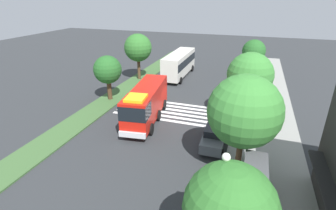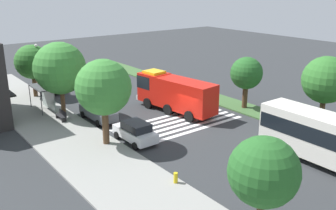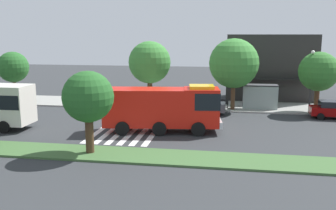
# 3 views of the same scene
# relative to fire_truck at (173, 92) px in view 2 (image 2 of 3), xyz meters

# --- Properties ---
(ground_plane) EXTENTS (120.00, 120.00, 0.00)m
(ground_plane) POSITION_rel_fire_truck_xyz_m (-3.28, 1.80, -2.05)
(ground_plane) COLOR #2D3033
(sidewalk) EXTENTS (60.00, 5.97, 0.14)m
(sidewalk) POSITION_rel_fire_truck_xyz_m (-3.28, 11.49, -1.98)
(sidewalk) COLOR gray
(sidewalk) RESTS_ON ground_plane
(median_strip) EXTENTS (60.00, 3.00, 0.14)m
(median_strip) POSITION_rel_fire_truck_xyz_m (-3.28, -6.41, -1.98)
(median_strip) COLOR #3D6033
(median_strip) RESTS_ON ground_plane
(crosswalk) EXTENTS (4.95, 12.07, 0.01)m
(crosswalk) POSITION_rel_fire_truck_xyz_m (-3.11, 1.80, -2.04)
(crosswalk) COLOR silver
(crosswalk) RESTS_ON ground_plane
(fire_truck) EXTENTS (9.52, 3.60, 3.78)m
(fire_truck) POSITION_rel_fire_truck_xyz_m (0.00, 0.00, 0.00)
(fire_truck) COLOR red
(fire_truck) RESTS_ON ground_plane
(parked_car_west) EXTENTS (4.27, 2.06, 1.75)m
(parked_car_west) POSITION_rel_fire_truck_xyz_m (-4.26, 7.30, -1.16)
(parked_car_west) COLOR silver
(parked_car_west) RESTS_ON ground_plane
(parked_car_mid) EXTENTS (4.68, 2.01, 1.72)m
(parked_car_mid) POSITION_rel_fire_truck_xyz_m (2.22, 7.30, -1.16)
(parked_car_mid) COLOR #474C51
(parked_car_mid) RESTS_ON ground_plane
(parked_car_east) EXTENTS (4.85, 2.21, 1.65)m
(parked_car_east) POSITION_rel_fire_truck_xyz_m (14.79, 7.30, -1.19)
(parked_car_east) COLOR #720505
(parked_car_east) RESTS_ON ground_plane
(transit_bus) EXTENTS (10.03, 2.86, 3.66)m
(transit_bus) POSITION_rel_fire_truck_xyz_m (-16.06, -1.22, 0.11)
(transit_bus) COLOR silver
(transit_bus) RESTS_ON ground_plane
(bus_stop_shelter) EXTENTS (3.50, 1.40, 2.46)m
(bus_stop_shelter) POSITION_rel_fire_truck_xyz_m (8.09, 10.26, -0.16)
(bus_stop_shelter) COLOR #4C4C51
(bus_stop_shelter) RESTS_ON sidewalk
(bench_near_shelter) EXTENTS (1.60, 0.50, 0.90)m
(bench_near_shelter) POSITION_rel_fire_truck_xyz_m (4.09, 10.22, -1.46)
(bench_near_shelter) COLOR black
(bench_near_shelter) RESTS_ON sidewalk
(street_lamp) EXTENTS (0.36, 0.36, 6.05)m
(street_lamp) POSITION_rel_fire_truck_xyz_m (12.73, 9.10, 1.67)
(street_lamp) COLOR #2D2D30
(street_lamp) RESTS_ON sidewalk
(sidewalk_tree_far_west) EXTENTS (3.41, 3.41, 5.69)m
(sidewalk_tree_far_west) POSITION_rel_fire_truck_xyz_m (-18.85, 9.50, 2.05)
(sidewalk_tree_far_west) COLOR #47301E
(sidewalk_tree_far_west) RESTS_ON sidewalk
(sidewalk_tree_west) EXTENTS (4.39, 4.39, 6.89)m
(sidewalk_tree_west) POSITION_rel_fire_truck_xyz_m (-3.33, 9.50, 2.75)
(sidewalk_tree_west) COLOR #513823
(sidewalk_tree_west) RESTS_ON sidewalk
(sidewalk_tree_center) EXTENTS (4.98, 4.98, 7.18)m
(sidewalk_tree_center) POSITION_rel_fire_truck_xyz_m (5.31, 9.50, 2.77)
(sidewalk_tree_center) COLOR #513823
(sidewalk_tree_center) RESTS_ON sidewalk
(sidewalk_tree_east) EXTENTS (3.84, 3.84, 5.93)m
(sidewalk_tree_east) POSITION_rel_fire_truck_xyz_m (13.45, 9.50, 2.07)
(sidewalk_tree_east) COLOR #513823
(sidewalk_tree_east) RESTS_ON sidewalk
(median_tree_far_west) EXTENTS (3.97, 3.97, 6.66)m
(median_tree_far_west) POSITION_rel_fire_truck_xyz_m (-12.49, -6.41, 2.73)
(median_tree_far_west) COLOR #513823
(median_tree_far_west) RESTS_ON median_strip
(median_tree_west) EXTENTS (3.29, 3.29, 5.32)m
(median_tree_west) POSITION_rel_fire_truck_xyz_m (-3.91, -6.41, 1.72)
(median_tree_west) COLOR #47301E
(median_tree_west) RESTS_ON median_strip
(fire_hydrant) EXTENTS (0.28, 0.28, 0.70)m
(fire_hydrant) POSITION_rel_fire_truck_xyz_m (-11.70, 9.00, -1.56)
(fire_hydrant) COLOR gold
(fire_hydrant) RESTS_ON sidewalk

